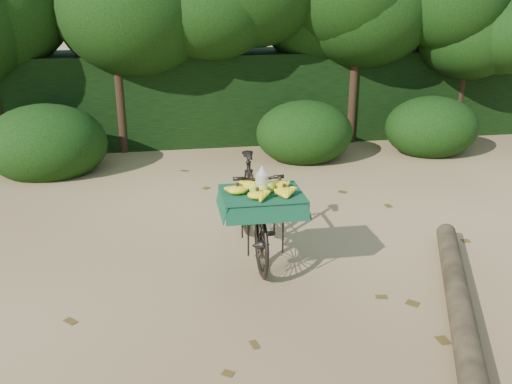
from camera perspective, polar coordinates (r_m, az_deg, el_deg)
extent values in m
plane|color=tan|center=(5.89, 1.76, -8.84)|extent=(80.00, 80.00, 0.00)
imported|color=black|center=(6.16, -0.35, -1.63)|extent=(0.57, 1.91, 1.14)
cube|color=black|center=(5.48, 0.63, -0.32)|extent=(0.42, 0.51, 0.03)
cube|color=#155029|center=(5.47, 0.63, -0.13)|extent=(0.83, 0.70, 0.01)
ellipsoid|color=#98AE2A|center=(5.47, 1.46, 0.50)|extent=(0.11, 0.09, 0.12)
ellipsoid|color=#98AE2A|center=(5.52, 0.51, 0.69)|extent=(0.11, 0.09, 0.12)
ellipsoid|color=#98AE2A|center=(5.44, -0.19, 0.41)|extent=(0.11, 0.09, 0.12)
ellipsoid|color=#98AE2A|center=(5.39, 0.76, 0.22)|extent=(0.11, 0.09, 0.12)
cylinder|color=#EAE5C6|center=(5.45, 0.62, 1.03)|extent=(0.13, 0.13, 0.17)
cylinder|color=brown|center=(5.64, 20.48, -10.25)|extent=(1.52, 2.95, 0.23)
cube|color=black|center=(11.57, -4.78, 10.08)|extent=(26.00, 1.80, 1.80)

